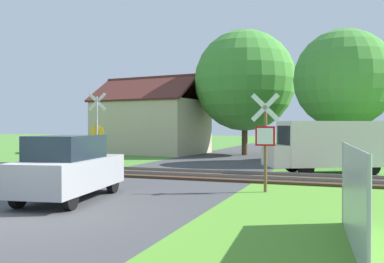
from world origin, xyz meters
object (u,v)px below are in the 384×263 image
at_px(house, 151,125).
at_px(fence_panel, 353,198).
at_px(stop_sign_near, 265,137).
at_px(parked_car, 69,168).
at_px(mail_truck, 327,145).
at_px(crossing_sign_far, 97,127).
at_px(tree_right, 344,79).
at_px(tree_center, 245,81).

xyz_separation_m(house, fence_panel, (13.76, -21.68, -1.26)).
xyz_separation_m(stop_sign_near, parked_car, (-4.83, -3.18, -0.80)).
xyz_separation_m(house, mail_truck, (12.95, -10.09, -0.88)).
height_order(stop_sign_near, crossing_sign_far, crossing_sign_far).
bearing_deg(tree_right, fence_panel, -89.53).
bearing_deg(stop_sign_near, tree_right, -101.40).
xyz_separation_m(stop_sign_near, tree_center, (-4.26, 16.32, 3.52)).
relative_size(mail_truck, fence_panel, 1.32).
bearing_deg(house, tree_right, -9.94).
bearing_deg(house, crossing_sign_far, -70.09).
height_order(tree_center, fence_panel, tree_center).
bearing_deg(tree_center, tree_right, -35.21).
height_order(house, tree_right, tree_right).
height_order(stop_sign_near, mail_truck, stop_sign_near).
distance_m(stop_sign_near, parked_car, 5.84).
distance_m(tree_center, mail_truck, 12.51).
height_order(house, parked_car, house).
bearing_deg(stop_sign_near, crossing_sign_far, -28.64).
relative_size(crossing_sign_far, house, 0.42).
height_order(stop_sign_near, tree_center, tree_center).
distance_m(house, parked_car, 20.39).
bearing_deg(tree_right, tree_center, 144.79).
bearing_deg(crossing_sign_far, house, 85.90).
height_order(crossing_sign_far, fence_panel, crossing_sign_far).
height_order(mail_truck, fence_panel, mail_truck).
distance_m(house, mail_truck, 16.45).
bearing_deg(parked_car, stop_sign_near, 25.13).
xyz_separation_m(tree_right, mail_truck, (-0.67, -5.71, -3.36)).
bearing_deg(tree_right, crossing_sign_far, -148.37).
xyz_separation_m(crossing_sign_far, tree_right, (11.22, 6.91, 2.58)).
xyz_separation_m(tree_center, mail_truck, (5.86, -10.31, -3.97)).
distance_m(house, tree_right, 14.52).
bearing_deg(stop_sign_near, parked_car, 32.94).
bearing_deg(fence_panel, tree_center, 12.65).
xyz_separation_m(stop_sign_near, tree_right, (2.27, 11.71, 2.90)).
bearing_deg(crossing_sign_far, tree_right, 15.54).
xyz_separation_m(house, tree_center, (7.10, 0.22, 3.10)).
relative_size(tree_right, fence_panel, 1.86).
bearing_deg(stop_sign_near, house, -55.25).
height_order(house, tree_center, tree_center).
relative_size(stop_sign_near, tree_center, 0.35).
bearing_deg(crossing_sign_far, mail_truck, -9.58).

